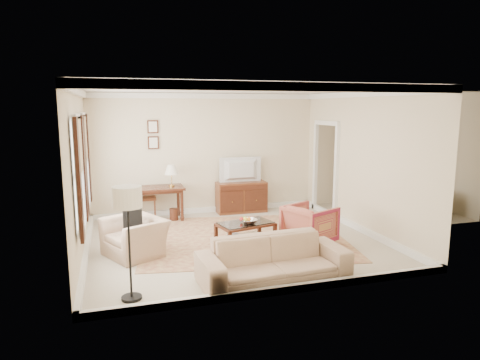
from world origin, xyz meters
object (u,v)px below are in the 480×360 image
writing_desk (152,192)px  sideboard (241,197)px  coffee_table (245,228)px  striped_armchair (310,223)px  club_armchair (135,231)px  sofa (274,253)px  tv (242,162)px

writing_desk → sideboard: (2.18, 0.19, -0.29)m
coffee_table → striped_armchair: size_ratio=1.37×
sideboard → striped_armchair: 2.84m
striped_armchair → club_armchair: size_ratio=0.83×
sofa → striped_armchair: bearing=45.2°
sideboard → tv: bearing=-90.0°
tv → coffee_table: bearing=74.6°
striped_armchair → sofa: bearing=114.2°
sideboard → coffee_table: sideboard is taller
striped_armchair → sofa: 1.92m
tv → club_armchair: 3.74m
tv → club_armchair: size_ratio=0.99×
tv → striped_armchair: bearing=100.2°
sideboard → sofa: bearing=-100.5°
striped_armchair → club_armchair: bearing=60.4°
coffee_table → sideboard: bearing=74.8°
sideboard → coffee_table: 2.58m
sideboard → coffee_table: size_ratio=1.07×
writing_desk → tv: bearing=4.4°
coffee_table → club_armchair: club_armchair is taller
writing_desk → sofa: sofa is taller
sideboard → striped_armchair: striped_armchair is taller
sideboard → striped_armchair: (0.50, -2.79, 0.04)m
tv → club_armchair: tv is taller
sideboard → sofa: (-0.79, -4.22, 0.06)m
tv → sofa: tv is taller
club_armchair → sofa: size_ratio=0.45×
writing_desk → sideboard: size_ratio=1.16×
club_armchair → sofa: club_armchair is taller
sofa → sideboard: bearing=76.6°
writing_desk → sofa: bearing=-71.0°
striped_armchair → sideboard: bearing=-13.8°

